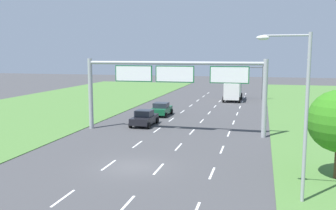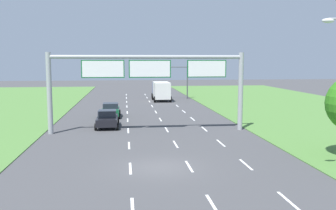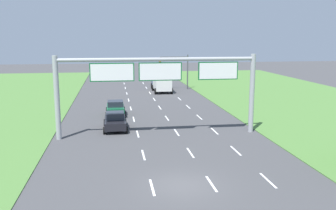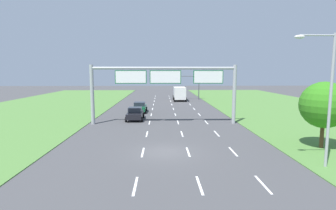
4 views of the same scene
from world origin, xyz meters
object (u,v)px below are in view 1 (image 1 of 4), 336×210
car_lead_silver (161,109)px  street_lamp (299,103)px  box_truck (233,90)px  sign_gantry (174,80)px  traffic_light_mast (250,76)px  car_near_red (144,118)px

car_lead_silver → street_lamp: (13.50, -23.96, 4.28)m
box_truck → sign_gantry: (-3.54, -26.21, 3.37)m
street_lamp → traffic_light_mast: bearing=94.8°
street_lamp → car_lead_silver: bearing=119.4°
sign_gantry → traffic_light_mast: sign_gantry is taller
traffic_light_mast → car_lead_silver: bearing=-117.8°
car_lead_silver → box_truck: size_ratio=0.54×
sign_gantry → street_lamp: (9.75, -14.80, 0.09)m
box_truck → car_lead_silver: bearing=-112.9°
car_lead_silver → sign_gantry: size_ratio=0.23×
traffic_light_mast → sign_gantry: bearing=-102.4°
car_near_red → traffic_light_mast: bearing=68.2°
box_truck → sign_gantry: size_ratio=0.42×
box_truck → street_lamp: size_ratio=0.86×
car_near_red → street_lamp: bearing=-52.3°
sign_gantry → street_lamp: street_lamp is taller
car_near_red → street_lamp: 22.58m
box_truck → car_near_red: bearing=-107.2°
car_near_red → box_truck: 24.64m
box_truck → traffic_light_mast: size_ratio=1.31×
car_lead_silver → car_near_red: bearing=-90.7°
car_near_red → sign_gantry: (3.84, -2.71, 4.19)m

